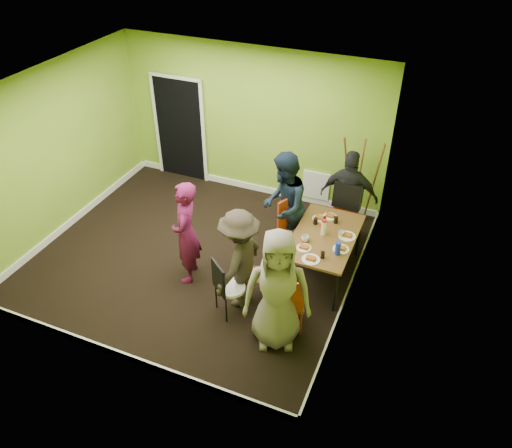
{
  "coord_description": "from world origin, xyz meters",
  "views": [
    {
      "loc": [
        3.31,
        -5.47,
        5.18
      ],
      "look_at": [
        1.03,
        0.0,
        0.92
      ],
      "focal_mm": 35.0,
      "sensor_mm": 36.0,
      "label": 1
    }
  ],
  "objects_px": {
    "chair_back_end": "(346,203)",
    "blue_bottle": "(338,248)",
    "easel": "(359,184)",
    "person_standing": "(186,233)",
    "chair_front_end": "(289,301)",
    "chair_bentwood": "(227,285)",
    "thermos": "(324,228)",
    "chair_left_near": "(255,270)",
    "person_back_end": "(349,196)",
    "orange_bottle": "(321,226)",
    "chair_left_far": "(293,227)",
    "dining_table": "(324,239)",
    "person_left_far": "(284,206)",
    "person_front_end": "(277,290)",
    "person_left_near": "(239,260)"
  },
  "relations": [
    {
      "from": "person_left_far",
      "to": "person_front_end",
      "type": "height_order",
      "value": "person_left_far"
    },
    {
      "from": "person_front_end",
      "to": "person_left_near",
      "type": "bearing_deg",
      "value": 124.85
    },
    {
      "from": "chair_left_near",
      "to": "blue_bottle",
      "type": "relative_size",
      "value": 4.32
    },
    {
      "from": "person_standing",
      "to": "person_front_end",
      "type": "bearing_deg",
      "value": 48.86
    },
    {
      "from": "chair_front_end",
      "to": "chair_bentwood",
      "type": "distance_m",
      "value": 0.9
    },
    {
      "from": "chair_left_far",
      "to": "blue_bottle",
      "type": "bearing_deg",
      "value": 81.02
    },
    {
      "from": "chair_back_end",
      "to": "person_front_end",
      "type": "xyz_separation_m",
      "value": [
        -0.26,
        -2.44,
        0.1
      ]
    },
    {
      "from": "chair_left_far",
      "to": "chair_front_end",
      "type": "height_order",
      "value": "chair_left_far"
    },
    {
      "from": "easel",
      "to": "person_left_near",
      "type": "relative_size",
      "value": 1.09
    },
    {
      "from": "blue_bottle",
      "to": "person_back_end",
      "type": "relative_size",
      "value": 0.13
    },
    {
      "from": "person_front_end",
      "to": "person_standing",
      "type": "bearing_deg",
      "value": 136.1
    },
    {
      "from": "person_left_far",
      "to": "person_left_near",
      "type": "bearing_deg",
      "value": -21.07
    },
    {
      "from": "blue_bottle",
      "to": "orange_bottle",
      "type": "xyz_separation_m",
      "value": [
        -0.39,
        0.5,
        -0.06
      ]
    },
    {
      "from": "thermos",
      "to": "person_standing",
      "type": "xyz_separation_m",
      "value": [
        -1.83,
        -0.85,
        -0.04
      ]
    },
    {
      "from": "thermos",
      "to": "chair_left_near",
      "type": "bearing_deg",
      "value": -130.5
    },
    {
      "from": "chair_back_end",
      "to": "thermos",
      "type": "distance_m",
      "value": 0.93
    },
    {
      "from": "easel",
      "to": "orange_bottle",
      "type": "xyz_separation_m",
      "value": [
        -0.27,
        -1.33,
        -0.05
      ]
    },
    {
      "from": "chair_front_end",
      "to": "chair_back_end",
      "type": "bearing_deg",
      "value": 61.64
    },
    {
      "from": "chair_left_near",
      "to": "thermos",
      "type": "bearing_deg",
      "value": 123.69
    },
    {
      "from": "easel",
      "to": "thermos",
      "type": "height_order",
      "value": "easel"
    },
    {
      "from": "chair_back_end",
      "to": "orange_bottle",
      "type": "xyz_separation_m",
      "value": [
        -0.18,
        -0.78,
        0.01
      ]
    },
    {
      "from": "blue_bottle",
      "to": "orange_bottle",
      "type": "bearing_deg",
      "value": 127.61
    },
    {
      "from": "easel",
      "to": "orange_bottle",
      "type": "bearing_deg",
      "value": -101.26
    },
    {
      "from": "person_standing",
      "to": "chair_left_far",
      "type": "bearing_deg",
      "value": 108.95
    },
    {
      "from": "easel",
      "to": "person_standing",
      "type": "relative_size",
      "value": 1.03
    },
    {
      "from": "chair_left_near",
      "to": "person_front_end",
      "type": "height_order",
      "value": "person_front_end"
    },
    {
      "from": "orange_bottle",
      "to": "blue_bottle",
      "type": "bearing_deg",
      "value": -52.39
    },
    {
      "from": "chair_left_near",
      "to": "chair_left_far",
      "type": "bearing_deg",
      "value": 153.01
    },
    {
      "from": "dining_table",
      "to": "chair_left_near",
      "type": "relative_size",
      "value": 1.73
    },
    {
      "from": "chair_left_far",
      "to": "person_left_near",
      "type": "bearing_deg",
      "value": 7.25
    },
    {
      "from": "orange_bottle",
      "to": "dining_table",
      "type": "bearing_deg",
      "value": -57.0
    },
    {
      "from": "dining_table",
      "to": "person_standing",
      "type": "height_order",
      "value": "person_standing"
    },
    {
      "from": "chair_front_end",
      "to": "thermos",
      "type": "bearing_deg",
      "value": 63.38
    },
    {
      "from": "chair_left_near",
      "to": "person_back_end",
      "type": "bearing_deg",
      "value": 140.78
    },
    {
      "from": "chair_bentwood",
      "to": "orange_bottle",
      "type": "distance_m",
      "value": 1.73
    },
    {
      "from": "person_left_near",
      "to": "person_front_end",
      "type": "relative_size",
      "value": 0.88
    },
    {
      "from": "person_back_end",
      "to": "blue_bottle",
      "type": "bearing_deg",
      "value": 95.23
    },
    {
      "from": "chair_back_end",
      "to": "blue_bottle",
      "type": "bearing_deg",
      "value": 102.14
    },
    {
      "from": "easel",
      "to": "person_standing",
      "type": "distance_m",
      "value": 3.08
    },
    {
      "from": "chair_front_end",
      "to": "chair_left_far",
      "type": "bearing_deg",
      "value": 83.54
    },
    {
      "from": "orange_bottle",
      "to": "person_left_far",
      "type": "relative_size",
      "value": 0.05
    },
    {
      "from": "chair_back_end",
      "to": "person_left_far",
      "type": "distance_m",
      "value": 1.05
    },
    {
      "from": "chair_front_end",
      "to": "person_left_near",
      "type": "xyz_separation_m",
      "value": [
        -0.83,
        0.27,
        0.24
      ]
    },
    {
      "from": "dining_table",
      "to": "person_left_far",
      "type": "distance_m",
      "value": 0.85
    },
    {
      "from": "orange_bottle",
      "to": "person_standing",
      "type": "distance_m",
      "value": 2.01
    },
    {
      "from": "thermos",
      "to": "person_back_end",
      "type": "height_order",
      "value": "person_back_end"
    },
    {
      "from": "person_left_near",
      "to": "person_back_end",
      "type": "bearing_deg",
      "value": 161.56
    },
    {
      "from": "person_left_far",
      "to": "person_standing",
      "type": "bearing_deg",
      "value": -58.43
    },
    {
      "from": "thermos",
      "to": "person_back_end",
      "type": "relative_size",
      "value": 0.14
    },
    {
      "from": "thermos",
      "to": "orange_bottle",
      "type": "bearing_deg",
      "value": 118.05
    }
  ]
}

